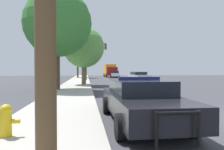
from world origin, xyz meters
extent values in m
plane|color=#3D3D42|center=(0.00, 0.00, 0.00)|extent=(110.00, 110.00, 0.00)
cube|color=#ADA89E|center=(-5.10, 0.00, 0.07)|extent=(3.00, 110.00, 0.13)
cube|color=black|center=(-2.37, -0.84, 0.62)|extent=(1.93, 5.18, 0.59)
cube|color=black|center=(-2.37, -0.58, 1.13)|extent=(1.64, 2.70, 0.44)
cylinder|color=black|center=(-1.43, -2.43, 0.32)|extent=(0.25, 0.65, 0.65)
cylinder|color=black|center=(-3.27, -2.45, 0.32)|extent=(0.25, 0.65, 0.65)
cylinder|color=black|center=(-1.47, 0.77, 0.32)|extent=(0.25, 0.65, 0.65)
cylinder|color=black|center=(-3.31, 0.75, 0.32)|extent=(0.25, 0.65, 0.65)
cylinder|color=black|center=(-1.92, -3.54, 0.53)|extent=(0.07, 0.07, 0.71)
cylinder|color=black|center=(-2.76, -3.55, 0.53)|extent=(0.07, 0.07, 0.71)
cylinder|color=black|center=(-2.34, -3.54, 0.85)|extent=(0.89, 0.08, 0.07)
cube|color=navy|center=(-2.37, -0.58, 1.40)|extent=(1.35, 0.22, 0.09)
cube|color=navy|center=(-1.43, -0.83, 0.65)|extent=(0.05, 3.72, 0.16)
cylinder|color=gold|center=(-5.92, -2.24, 0.42)|extent=(0.26, 0.26, 0.58)
sphere|color=gold|center=(-5.92, -2.24, 0.75)|extent=(0.27, 0.27, 0.27)
cylinder|color=gold|center=(-5.70, -2.24, 0.48)|extent=(0.18, 0.10, 0.10)
cylinder|color=#424247|center=(-4.03, 24.77, 2.91)|extent=(0.16, 0.16, 5.56)
cylinder|color=#424247|center=(-2.60, 24.77, 5.54)|extent=(2.85, 0.11, 0.11)
cube|color=black|center=(-1.18, 24.77, 5.09)|extent=(0.30, 0.24, 0.90)
sphere|color=red|center=(-1.18, 24.64, 5.39)|extent=(0.20, 0.20, 0.20)
sphere|color=orange|center=(-1.18, 24.64, 5.09)|extent=(0.20, 0.20, 0.20)
sphere|color=green|center=(-1.18, 24.64, 4.79)|extent=(0.20, 0.20, 0.20)
cube|color=#B7B7BC|center=(2.75, 20.05, 0.67)|extent=(2.17, 4.41, 0.67)
cube|color=black|center=(2.73, 20.26, 1.20)|extent=(1.75, 2.34, 0.38)
cylinder|color=black|center=(3.75, 18.80, 0.34)|extent=(0.29, 0.69, 0.67)
cylinder|color=black|center=(1.96, 18.66, 0.34)|extent=(0.29, 0.69, 0.67)
cylinder|color=black|center=(3.53, 21.44, 0.34)|extent=(0.29, 0.69, 0.67)
cylinder|color=black|center=(1.74, 21.30, 0.34)|extent=(0.29, 0.69, 0.67)
cube|color=silver|center=(2.00, 38.07, 0.63)|extent=(2.00, 4.57, 0.62)
cube|color=black|center=(1.99, 37.85, 1.15)|extent=(1.61, 2.41, 0.43)
cylinder|color=black|center=(1.28, 39.51, 0.33)|extent=(0.29, 0.67, 0.65)
cylinder|color=black|center=(2.93, 39.39, 0.33)|extent=(0.29, 0.67, 0.65)
cylinder|color=black|center=(1.08, 36.75, 0.33)|extent=(0.29, 0.67, 0.65)
cylinder|color=black|center=(2.73, 36.64, 0.33)|extent=(0.29, 0.67, 0.65)
cube|color=maroon|center=(1.47, 39.26, 1.32)|extent=(2.39, 1.98, 1.78)
cube|color=orange|center=(1.38, 42.68, 1.65)|extent=(2.47, 4.99, 2.45)
cylinder|color=black|center=(2.61, 39.49, 0.42)|extent=(0.30, 0.86, 0.85)
cylinder|color=black|center=(0.32, 39.42, 0.42)|extent=(0.30, 0.86, 0.85)
cylinder|color=black|center=(2.50, 43.64, 0.42)|extent=(0.30, 0.86, 0.85)
cylinder|color=black|center=(0.21, 43.58, 0.42)|extent=(0.30, 0.86, 0.85)
cylinder|color=brown|center=(-4.30, 15.58, 1.49)|extent=(0.45, 0.45, 2.72)
sphere|color=#5B9947|center=(-4.30, 15.58, 4.03)|extent=(4.29, 4.29, 4.29)
cylinder|color=brown|center=(-5.70, 36.48, 2.09)|extent=(0.35, 0.35, 3.92)
sphere|color=#387A33|center=(-5.70, 36.48, 5.17)|extent=(4.10, 4.10, 4.10)
cylinder|color=#4C3823|center=(-6.25, 9.97, 1.99)|extent=(0.29, 0.29, 3.72)
sphere|color=#387A33|center=(-6.25, 9.97, 5.30)|extent=(5.28, 5.28, 5.28)
camera|label=1|loc=(-4.08, -7.51, 1.68)|focal=35.00mm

